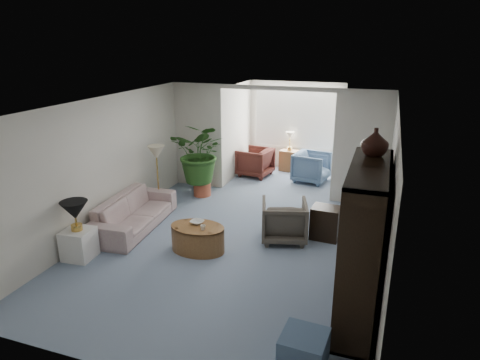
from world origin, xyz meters
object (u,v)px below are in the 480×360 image
at_px(coffee_bowl, 197,222).
at_px(sunroom_chair_blue, 312,167).
at_px(sunroom_chair_maroon, 255,162).
at_px(floor_lamp, 156,152).
at_px(cabinet_urn, 375,142).
at_px(entertainment_cabinet, 364,244).
at_px(side_table_dark, 326,223).
at_px(sofa, 134,212).
at_px(table_lamp, 75,210).
at_px(plant_pot, 202,189).
at_px(coffee_table, 198,238).
at_px(wingback_chair, 284,220).
at_px(sunroom_table, 289,160).
at_px(framed_picture, 390,173).
at_px(end_table, 79,244).
at_px(coffee_cup, 203,228).
at_px(ottoman, 304,350).

xyz_separation_m(coffee_bowl, sunroom_chair_blue, (1.22, 4.26, -0.10)).
bearing_deg(sunroom_chair_maroon, floor_lamp, -13.67).
bearing_deg(cabinet_urn, floor_lamp, 156.49).
bearing_deg(entertainment_cabinet, side_table_dark, 109.41).
distance_m(sofa, table_lamp, 1.47).
bearing_deg(plant_pot, coffee_table, -67.47).
bearing_deg(sunroom_chair_blue, floor_lamp, 146.11).
bearing_deg(plant_pot, wingback_chair, -34.62).
relative_size(entertainment_cabinet, sunroom_table, 3.57).
xyz_separation_m(entertainment_cabinet, plant_pot, (-3.78, 3.42, -0.86)).
height_order(entertainment_cabinet, cabinet_urn, cabinet_urn).
distance_m(wingback_chair, sunroom_chair_maroon, 3.82).
bearing_deg(coffee_bowl, wingback_chair, 30.74).
xyz_separation_m(sofa, side_table_dark, (3.53, 0.74, -0.01)).
bearing_deg(side_table_dark, framed_picture, -49.83).
relative_size(sofa, side_table_dark, 3.56).
distance_m(end_table, sunroom_chair_blue, 6.00).
distance_m(end_table, sunroom_table, 6.37).
relative_size(wingback_chair, plant_pot, 2.04).
bearing_deg(sofa, end_table, 167.06).
relative_size(table_lamp, wingback_chair, 0.54).
bearing_deg(sofa, floor_lamp, -2.82).
relative_size(side_table_dark, cabinet_urn, 1.67).
height_order(coffee_cup, side_table_dark, side_table_dark).
bearing_deg(framed_picture, sofa, 174.72).
xyz_separation_m(coffee_cup, sunroom_chair_blue, (1.02, 4.46, -0.11)).
bearing_deg(entertainment_cabinet, floor_lamp, 151.14).
bearing_deg(entertainment_cabinet, framed_picture, 76.51).
relative_size(floor_lamp, sunroom_chair_maroon, 0.44).
bearing_deg(framed_picture, side_table_dark, 130.17).
bearing_deg(coffee_cup, coffee_table, 146.31).
xyz_separation_m(coffee_bowl, plant_pot, (-0.99, 2.41, -0.32)).
bearing_deg(coffee_bowl, sunroom_table, 84.63).
height_order(framed_picture, end_table, framed_picture).
height_order(side_table_dark, plant_pot, side_table_dark).
bearing_deg(ottoman, coffee_cup, 136.36).
bearing_deg(side_table_dark, sunroom_table, 111.92).
xyz_separation_m(side_table_dark, sunroom_table, (-1.57, 3.91, -0.02)).
height_order(wingback_chair, sunroom_chair_blue, sunroom_chair_blue).
height_order(wingback_chair, plant_pot, wingback_chair).
distance_m(coffee_bowl, entertainment_cabinet, 3.02).
height_order(wingback_chair, cabinet_urn, cabinet_urn).
relative_size(floor_lamp, entertainment_cabinet, 0.18).
height_order(coffee_bowl, sunroom_table, sunroom_table).
relative_size(entertainment_cabinet, plant_pot, 5.10).
relative_size(table_lamp, coffee_cup, 4.88).
relative_size(table_lamp, entertainment_cabinet, 0.22).
relative_size(framed_picture, entertainment_cabinet, 0.25).
xyz_separation_m(end_table, floor_lamp, (0.17, 2.35, 1.00)).
distance_m(coffee_cup, entertainment_cabinet, 2.76).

